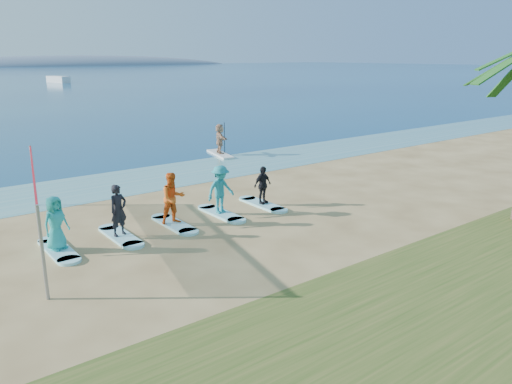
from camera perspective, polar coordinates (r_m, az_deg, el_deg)
ground at (r=16.93m, az=2.68°, el=-5.32°), size 600.00×600.00×0.00m
shallow_water at (r=25.50m, az=-12.70°, el=1.46°), size 600.00×600.00×0.00m
island_ridge at (r=329.39m, az=-19.42°, el=13.51°), size 220.00×56.00×18.00m
volleyball_net at (r=17.61m, az=-23.97°, el=0.65°), size 2.10×8.86×2.50m
paddleboard at (r=31.01m, az=-4.13°, el=4.34°), size 1.35×3.08×0.12m
paddleboarder at (r=30.84m, az=-4.16°, el=6.10°), size 1.04×1.76×1.81m
boat_offshore_b at (r=122.55m, az=-21.63°, el=11.54°), size 3.59×6.92×1.43m
surfboard_0 at (r=17.00m, az=-21.63°, el=-6.19°), size 0.70×2.20×0.09m
student_0 at (r=16.70m, az=-21.94°, el=-3.30°), size 0.98×0.82×1.72m
surfboard_1 at (r=17.59m, az=-15.23°, el=-4.90°), size 0.70×2.20×0.09m
student_1 at (r=17.30m, az=-15.45°, el=-2.02°), size 0.73×0.58×1.76m
surfboard_2 at (r=18.39m, az=-9.34°, el=-3.65°), size 0.70×2.20×0.09m
student_2 at (r=18.10m, az=-9.48°, el=-0.71°), size 0.96×0.77×1.88m
surfboard_3 at (r=19.38m, az=-4.01°, el=-2.48°), size 0.70×2.20×0.09m
student_3 at (r=19.11m, az=-4.07°, el=0.30°), size 1.26×0.80×1.86m
surfboard_4 at (r=20.53m, az=0.75°, el=-1.42°), size 0.70×2.20×0.09m
student_4 at (r=20.30m, az=0.76°, el=0.80°), size 0.96×0.50×1.56m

